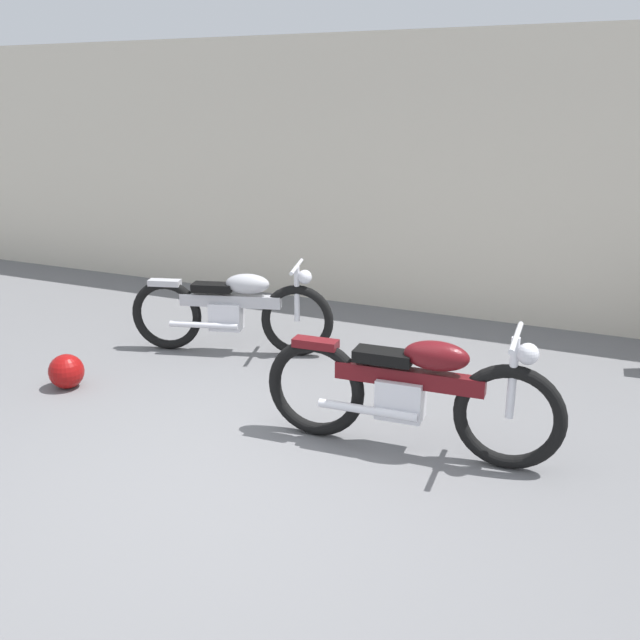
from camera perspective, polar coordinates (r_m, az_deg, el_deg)
ground_plane at (r=4.61m, az=-7.79°, el=-13.05°), size 40.00×40.00×0.00m
building_wall at (r=7.96m, az=8.65°, el=11.45°), size 18.00×0.30×3.02m
helmet at (r=6.27m, az=-19.97°, el=-3.96°), size 0.29×0.29×0.29m
motorcycle_silver at (r=6.67m, az=-7.15°, el=0.82°), size 1.91×0.77×0.88m
motorcycle_maroon at (r=4.79m, az=7.39°, el=-5.76°), size 2.08×0.58×0.93m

